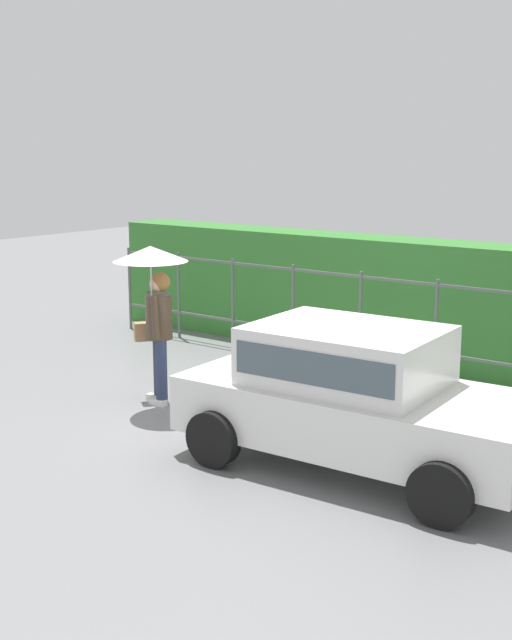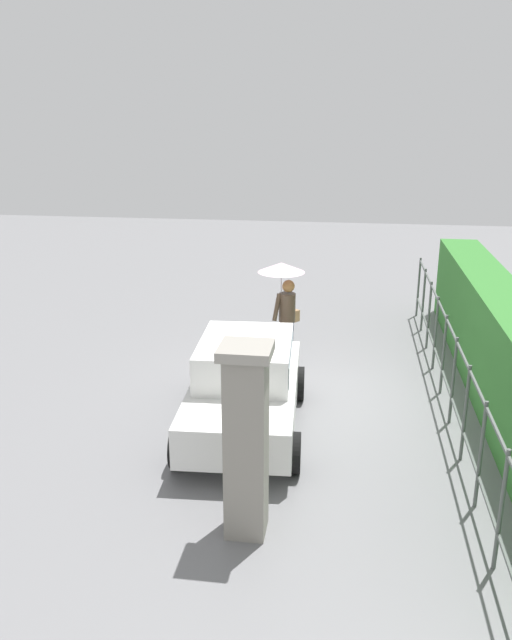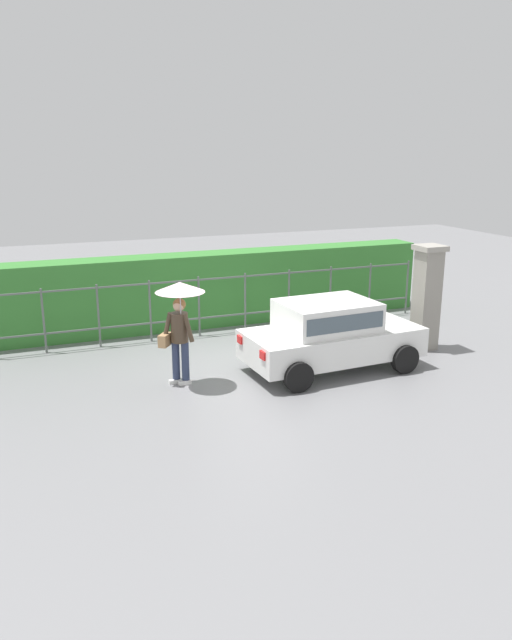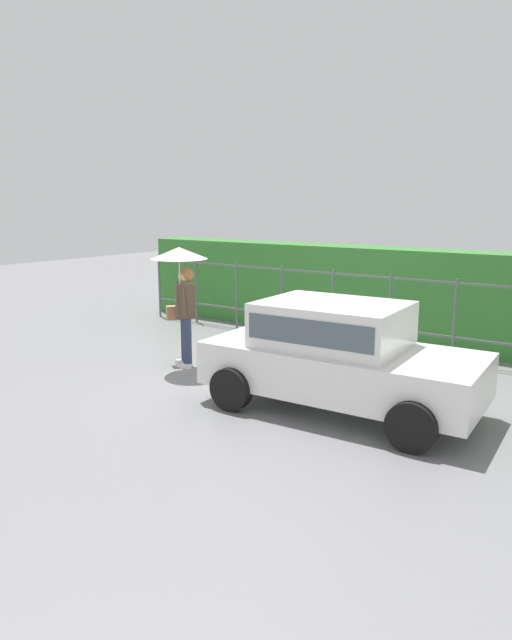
{
  "view_description": "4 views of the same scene",
  "coord_description": "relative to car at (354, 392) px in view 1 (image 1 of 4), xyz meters",
  "views": [
    {
      "loc": [
        5.54,
        -7.91,
        3.27
      ],
      "look_at": [
        -0.13,
        -0.46,
        1.31
      ],
      "focal_mm": 46.23,
      "sensor_mm": 36.0,
      "label": 1
    },
    {
      "loc": [
        10.79,
        0.75,
        4.88
      ],
      "look_at": [
        -0.36,
        -0.88,
        1.28
      ],
      "focal_mm": 36.17,
      "sensor_mm": 36.0,
      "label": 2
    },
    {
      "loc": [
        -4.51,
        -11.65,
        4.48
      ],
      "look_at": [
        -0.25,
        -0.78,
        1.24
      ],
      "focal_mm": 34.54,
      "sensor_mm": 36.0,
      "label": 3
    },
    {
      "loc": [
        4.87,
        -7.56,
        2.78
      ],
      "look_at": [
        -0.01,
        -0.74,
        1.07
      ],
      "focal_mm": 32.12,
      "sensor_mm": 36.0,
      "label": 4
    }
  ],
  "objects": [
    {
      "name": "car",
      "position": [
        0.0,
        0.0,
        0.0
      ],
      "size": [
        3.81,
        2.03,
        1.48
      ],
      "rotation": [
        0.0,
        0.0,
        0.05
      ],
      "color": "white",
      "rests_on": "ground"
    },
    {
      "name": "pedestrian",
      "position": [
        -3.12,
        0.29,
        0.71
      ],
      "size": [
        0.95,
        0.95,
        2.07
      ],
      "rotation": [
        0.0,
        0.0,
        -2.22
      ],
      "color": "#2D3856",
      "rests_on": "ground"
    },
    {
      "name": "fence_section",
      "position": [
        -1.25,
        3.33,
        0.02
      ],
      "size": [
        10.96,
        0.05,
        1.5
      ],
      "color": "#59605B",
      "rests_on": "ground"
    },
    {
      "name": "ground_plane",
      "position": [
        -1.4,
        0.8,
        -0.8
      ],
      "size": [
        40.0,
        40.0,
        0.0
      ],
      "primitive_type": "plane",
      "color": "slate"
    },
    {
      "name": "hedge_row",
      "position": [
        -1.25,
        4.28,
        0.15
      ],
      "size": [
        11.91,
        0.9,
        1.9
      ],
      "primitive_type": "cube",
      "color": "#387F33",
      "rests_on": "ground"
    }
  ]
}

